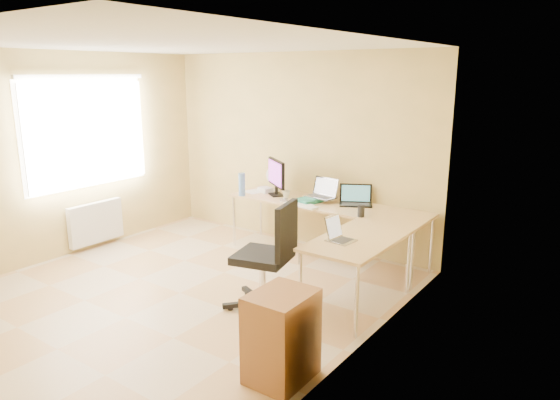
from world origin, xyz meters
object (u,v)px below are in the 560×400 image
Objects in this scene: laptop_center at (321,188)px; laptop_black at (356,195)px; monitor at (276,177)px; mug at (286,194)px; desk_fan at (276,180)px; desk_main at (325,231)px; water_bottle at (242,184)px; desk_return at (358,272)px; laptop_return at (341,232)px; office_chair at (263,260)px; keyboard at (301,205)px; cabinet at (281,336)px.

laptop_center is 0.46m from laptop_black.
monitor is 5.49× the size of mug.
desk_main is at bearing -7.70° from desk_fan.
desk_fan is (0.19, 0.50, 0.00)m from water_bottle.
desk_main is 8.62× the size of water_bottle.
mug is 0.44m from desk_fan.
desk_return is at bearing -89.91° from laptop_black.
water_bottle is at bearing 161.51° from desk_return.
office_chair is at bearing 125.08° from laptop_return.
laptop_black is at bearing 1.75° from desk_fan.
water_bottle is at bearing 71.37° from laptop_return.
laptop_center is 1.59m from laptop_return.
desk_main is at bearing 66.74° from keyboard.
laptop_center is 0.50m from mug.
monitor is at bearing 38.47° from water_bottle.
mug is at bearing 24.44° from monitor.
desk_return is 2.28m from water_bottle.
cabinet is at bearing -48.66° from desk_fan.
office_chair is (0.31, -1.62, -0.40)m from laptop_center.
laptop_return is (1.46, -1.15, 0.05)m from mug.
monitor is 1.97× the size of laptop_return.
monitor reaches higher than laptop_black.
keyboard is (0.58, -0.29, -0.23)m from monitor.
water_bottle is at bearing -171.86° from keyboard.
laptop_return is at bearing -32.03° from keyboard.
desk_fan is 2.29m from laptop_return.
monitor reaches higher than mug.
monitor is at bearing -47.37° from desk_fan.
mug is (-0.48, -0.09, -0.13)m from laptop_center.
office_chair is at bearing 133.41° from cabinet.
water_bottle is at bearing 122.38° from office_chair.
keyboard is 1.51× the size of water_bottle.
keyboard is 1.50× the size of desk_fan.
keyboard is 1.61× the size of laptop_return.
desk_fan is (-0.75, 0.50, 0.14)m from keyboard.
desk_fan is 0.44× the size of cabinet.
cabinet is at bearing -51.71° from keyboard.
laptop_center reaches higher than laptop_black.
laptop_center is at bearing 87.10° from office_chair.
laptop_black is at bearing 16.63° from water_bottle.
laptop_center is 2.87m from cabinet.
desk_return is 2.31m from desk_fan.
cabinet is (1.68, -2.45, -0.42)m from mug.
desk_main is 2.73m from cabinet.
laptop_black is at bearing 119.07° from desk_return.
office_chair is at bearing -22.68° from monitor.
water_bottle is (-0.36, -0.29, -0.09)m from monitor.
desk_return is at bearing -20.90° from laptop_return.
laptop_center is (0.66, 0.06, -0.07)m from monitor.
desk_fan is 0.28× the size of office_chair.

